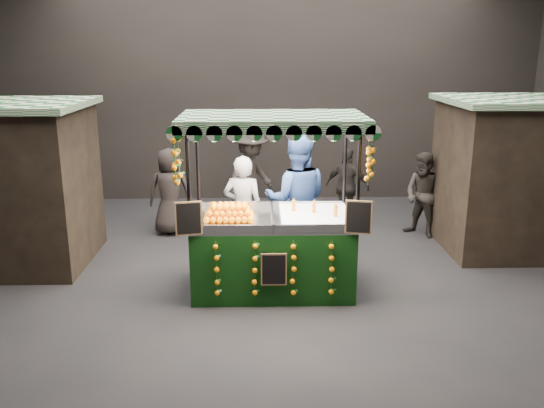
{
  "coord_description": "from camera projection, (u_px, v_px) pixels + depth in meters",
  "views": [
    {
      "loc": [
        -0.24,
        -7.9,
        3.4
      ],
      "look_at": [
        -0.04,
        0.11,
        1.19
      ],
      "focal_mm": 37.64,
      "sensor_mm": 36.0,
      "label": 1
    }
  ],
  "objects": [
    {
      "name": "ground",
      "position": [
        275.0,
        283.0,
        8.52
      ],
      "size": [
        12.0,
        12.0,
        0.0
      ],
      "primitive_type": "plane",
      "color": "black",
      "rests_on": "ground"
    },
    {
      "name": "shopper_1",
      "position": [
        424.0,
        195.0,
        10.45
      ],
      "size": [
        0.96,
        0.96,
        1.57
      ],
      "rotation": [
        0.0,
        0.0,
        -0.81
      ],
      "color": "#292521",
      "rests_on": "ground"
    },
    {
      "name": "shopper_4",
      "position": [
        170.0,
        192.0,
        10.58
      ],
      "size": [
        0.82,
        0.56,
        1.63
      ],
      "rotation": [
        0.0,
        0.0,
        3.19
      ],
      "color": "black",
      "rests_on": "ground"
    },
    {
      "name": "shopper_0",
      "position": [
        47.0,
        194.0,
        9.92
      ],
      "size": [
        0.7,
        0.48,
        1.85
      ],
      "rotation": [
        0.0,
        0.0,
        0.05
      ],
      "color": "black",
      "rests_on": "ground"
    },
    {
      "name": "shopper_3",
      "position": [
        251.0,
        177.0,
        11.11
      ],
      "size": [
        1.3,
        1.42,
        1.91
      ],
      "rotation": [
        0.0,
        0.0,
        0.94
      ],
      "color": "#2A2522",
      "rests_on": "ground"
    },
    {
      "name": "neighbour_stall_right",
      "position": [
        529.0,
        174.0,
        9.73
      ],
      "size": [
        3.0,
        2.2,
        2.6
      ],
      "color": "black",
      "rests_on": "ground"
    },
    {
      "name": "shopper_5",
      "position": [
        482.0,
        167.0,
        12.06
      ],
      "size": [
        0.96,
        1.86,
        1.92
      ],
      "rotation": [
        0.0,
        0.0,
        1.8
      ],
      "color": "black",
      "rests_on": "ground"
    },
    {
      "name": "market_hall",
      "position": [
        275.0,
        49.0,
        7.62
      ],
      "size": [
        12.1,
        10.1,
        5.05
      ],
      "color": "black",
      "rests_on": "ground"
    },
    {
      "name": "shopper_6",
      "position": [
        294.0,
        181.0,
        11.63
      ],
      "size": [
        0.54,
        0.65,
        1.54
      ],
      "rotation": [
        0.0,
        0.0,
        -1.21
      ],
      "color": "black",
      "rests_on": "ground"
    },
    {
      "name": "juice_stall",
      "position": [
        273.0,
        238.0,
        8.07
      ],
      "size": [
        2.61,
        1.53,
        2.52
      ],
      "color": "black",
      "rests_on": "ground"
    },
    {
      "name": "vendor_grey",
      "position": [
        243.0,
        210.0,
        9.12
      ],
      "size": [
        0.71,
        0.54,
        1.77
      ],
      "rotation": [
        0.0,
        0.0,
        2.95
      ],
      "color": "#929397",
      "rests_on": "ground"
    },
    {
      "name": "vendor_blue",
      "position": [
        297.0,
        200.0,
        9.04
      ],
      "size": [
        1.07,
        0.86,
        2.12
      ],
      "rotation": [
        0.0,
        0.0,
        3.08
      ],
      "color": "navy",
      "rests_on": "ground"
    },
    {
      "name": "shopper_2",
      "position": [
        347.0,
        187.0,
        11.17
      ],
      "size": [
        0.97,
        0.76,
        1.53
      ],
      "rotation": [
        0.0,
        0.0,
        2.64
      ],
      "color": "black",
      "rests_on": "ground"
    }
  ]
}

